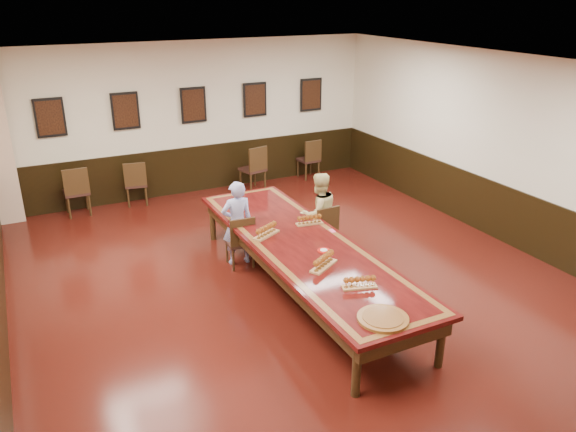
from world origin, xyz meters
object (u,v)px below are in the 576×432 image
chair_woman (321,229)px  carved_platter (383,318)px  spare_chair_c (253,168)px  spare_chair_d (308,158)px  conference_table (303,253)px  person_man (237,223)px  person_woman (319,213)px  chair_man (240,240)px  spare_chair_b (136,182)px  spare_chair_a (76,190)px

chair_woman → carved_platter: 3.29m
spare_chair_c → spare_chair_d: 1.53m
conference_table → person_man: bearing=112.3°
person_woman → carved_platter: (-1.00, -3.21, 0.08)m
spare_chair_d → spare_chair_c: bearing=4.4°
chair_man → spare_chair_b: (-0.86, 3.56, 0.03)m
spare_chair_b → spare_chair_d: 4.02m
chair_man → spare_chair_a: spare_chair_a is taller
spare_chair_d → conference_table: (-2.63, -4.71, 0.15)m
spare_chair_c → conference_table: (-1.12, -4.50, 0.11)m
spare_chair_b → spare_chair_d: bearing=-170.4°
chair_man → carved_platter: (0.37, -3.34, 0.34)m
spare_chair_b → conference_table: (1.39, -4.73, 0.15)m
spare_chair_c → carved_platter: (-1.28, -6.66, 0.27)m
spare_chair_c → chair_man: bearing=50.8°
spare_chair_b → person_man: (0.87, -3.47, 0.23)m
spare_chair_c → person_woman: (-0.28, -3.45, 0.19)m
spare_chair_a → spare_chair_c: 3.68m
person_man → conference_table: (0.52, -1.27, -0.08)m
chair_man → spare_chair_b: size_ratio=0.94×
chair_woman → spare_chair_c: spare_chair_c is taller
carved_platter → chair_woman: bearing=72.1°
chair_woman → spare_chair_b: size_ratio=0.96×
spare_chair_d → person_man: size_ratio=0.67×
chair_woman → conference_table: (-0.85, -0.96, 0.17)m
spare_chair_c → carved_platter: 6.79m
chair_woman → spare_chair_b: (-2.23, 3.78, 0.02)m
spare_chair_d → conference_table: spare_chair_d is taller
person_woman → conference_table: size_ratio=0.28×
spare_chair_a → spare_chair_c: spare_chair_c is taller
chair_woman → spare_chair_b: spare_chair_b is taller
chair_woman → person_woman: person_woman is taller
spare_chair_d → person_man: bearing=43.9°
chair_man → spare_chair_d: bearing=-128.2°
chair_man → chair_woman: size_ratio=0.98×
spare_chair_b → conference_table: bearing=116.2°
spare_chair_d → person_woman: size_ratio=0.67×
chair_woman → person_woman: 0.27m
spare_chair_b → person_woman: bearing=131.1°
spare_chair_c → person_man: person_man is taller
chair_woman → conference_table: 1.29m
spare_chair_d → person_man: person_man is taller
chair_woman → person_woman: size_ratio=0.64×
person_woman → spare_chair_a: bearing=-50.2°
person_man → spare_chair_b: bearing=-72.4°
spare_chair_d → spare_chair_b: bearing=-3.9°
carved_platter → chair_man: bearing=96.3°
spare_chair_a → spare_chair_d: spare_chair_a is taller
chair_woman → carved_platter: (-1.00, -3.12, 0.33)m
chair_man → spare_chair_a: bearing=-56.2°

